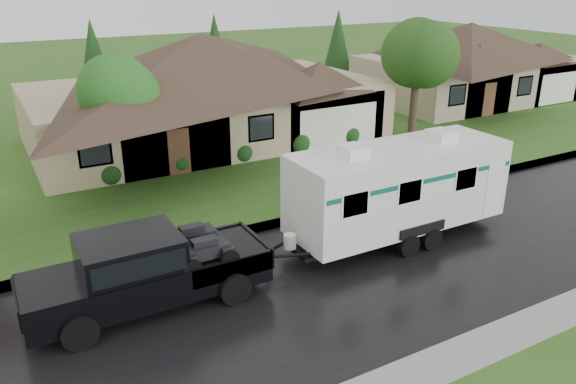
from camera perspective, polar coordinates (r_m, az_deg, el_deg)
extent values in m
plane|color=#2D591B|center=(18.95, 1.81, -5.94)|extent=(140.00, 140.00, 0.00)
cube|color=black|center=(17.48, 5.23, -8.54)|extent=(140.00, 8.00, 0.01)
cube|color=gray|center=(20.67, -1.40, -3.25)|extent=(140.00, 0.50, 0.15)
cube|color=#2D591B|center=(31.84, -12.28, 5.24)|extent=(140.00, 26.00, 0.15)
cube|color=tan|center=(31.14, -8.41, 8.15)|extent=(18.00, 10.00, 3.00)
pyramid|color=#3A2D20|center=(30.47, -8.84, 15.66)|extent=(19.44, 10.80, 2.60)
cube|color=tan|center=(30.92, 3.12, 7.96)|extent=(5.76, 4.00, 2.70)
cube|color=tan|center=(42.76, 17.60, 11.00)|extent=(14.00, 9.00, 3.00)
pyramid|color=#3A2D20|center=(42.29, 18.19, 16.06)|extent=(15.12, 9.72, 2.30)
cube|color=tan|center=(44.36, 23.75, 10.36)|extent=(4.48, 4.00, 2.70)
cylinder|color=#382B1E|center=(25.22, -16.53, 3.62)|extent=(0.39, 0.39, 2.42)
sphere|color=#2D7425|center=(24.57, -17.18, 9.51)|extent=(3.35, 3.35, 3.35)
cylinder|color=#382B1E|center=(32.03, 12.59, 7.98)|extent=(0.42, 0.42, 2.73)
sphere|color=#2B5A1D|center=(31.49, 13.04, 13.27)|extent=(3.77, 3.77, 3.77)
sphere|color=#143814|center=(25.40, -17.67, 1.91)|extent=(1.00, 1.00, 1.00)
sphere|color=#143814|center=(26.13, -10.95, 3.10)|extent=(1.00, 1.00, 1.00)
sphere|color=#143814|center=(27.21, -4.67, 4.17)|extent=(1.00, 1.00, 1.00)
sphere|color=#143814|center=(28.60, 1.08, 5.10)|extent=(1.00, 1.00, 1.00)
sphere|color=#143814|center=(30.26, 6.27, 5.90)|extent=(1.00, 1.00, 1.00)
cube|color=black|center=(16.12, -13.95, -8.43)|extent=(6.59, 2.20, 0.94)
cube|color=black|center=(15.67, -22.64, -9.26)|extent=(1.76, 2.14, 0.38)
cube|color=black|center=(15.64, -15.77, -6.07)|extent=(2.64, 2.06, 0.99)
cube|color=black|center=(15.62, -15.79, -5.89)|extent=(2.42, 2.11, 0.60)
cube|color=black|center=(16.57, -7.06, -6.18)|extent=(2.42, 2.09, 0.07)
cylinder|color=black|center=(15.12, -20.42, -13.18)|extent=(0.92, 0.35, 0.92)
cylinder|color=black|center=(16.96, -21.71, -9.37)|extent=(0.92, 0.35, 0.92)
cylinder|color=black|center=(16.00, -5.45, -9.72)|extent=(0.92, 0.35, 0.92)
cylinder|color=black|center=(17.75, -8.32, -6.51)|extent=(0.92, 0.35, 0.92)
cube|color=silver|center=(19.40, 11.12, 0.63)|extent=(7.69, 2.64, 2.69)
cube|color=black|center=(19.98, 10.82, -3.41)|extent=(8.13, 1.32, 0.15)
cube|color=#0C544B|center=(19.20, 11.25, 2.28)|extent=(7.53, 2.66, 0.15)
cube|color=white|center=(17.74, 6.55, 4.12)|extent=(0.77, 0.88, 0.35)
cube|color=white|center=(20.08, 15.30, 5.56)|extent=(0.77, 0.88, 0.35)
cylinder|color=black|center=(18.84, 12.15, -5.31)|extent=(0.77, 0.26, 0.77)
cylinder|color=black|center=(20.63, 7.47, -2.54)|extent=(0.77, 0.26, 0.77)
cylinder|color=black|center=(19.45, 14.36, -4.62)|extent=(0.77, 0.26, 0.77)
cylinder|color=black|center=(21.20, 9.62, -1.99)|extent=(0.77, 0.26, 0.77)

